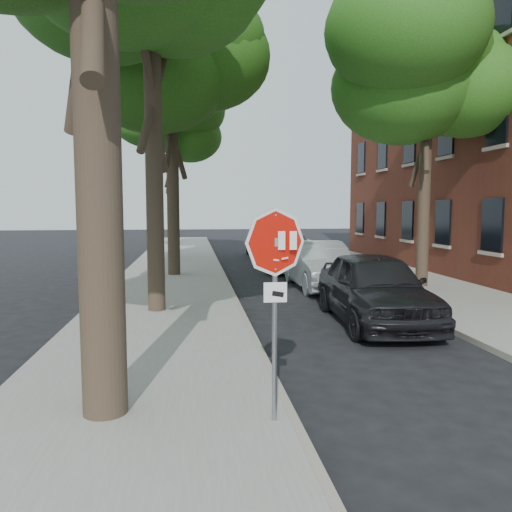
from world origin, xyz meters
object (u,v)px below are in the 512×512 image
Objects in this scene: stop_sign at (275,273)px; car_d at (269,245)px; car_a at (375,288)px; car_c at (288,251)px; tree_far at (171,122)px; car_b at (319,265)px; tree_right at (426,71)px; tree_mid_b at (171,70)px; tree_mid_a at (151,8)px.

car_d is at bearing 81.36° from stop_sign.
car_a is 0.88× the size of car_c.
car_b is at bearing -63.18° from tree_far.
tree_right is 8.62m from car_a.
stop_sign is at bearing -123.38° from tree_right.
car_d is (5.02, 7.57, -7.31)m from tree_mid_b.
tree_mid_b reaches higher than stop_sign.
car_a is (3.30, 5.40, -1.10)m from stop_sign.
tree_right is at bearing -25.52° from tree_mid_b.
tree_far is (-0.30, 6.99, -0.78)m from tree_mid_b.
tree_mid_b is (0.20, 7.01, 0.39)m from tree_mid_a.
stop_sign is at bearing -118.41° from car_a.
car_d is (5.32, 0.59, -6.53)m from tree_far.
car_b is at bearing -88.46° from car_d.
tree_far is 17.79m from car_a.
stop_sign is at bearing -97.10° from car_d.
tree_mid_a is 9.12m from tree_right.
tree_far is at bearing 90.40° from tree_mid_a.
car_c is at bearing 59.88° from tree_mid_a.
tree_right is 1.93× the size of car_b.
car_b is (5.32, -10.53, -6.42)m from tree_far.
tree_mid_b is 1.84× the size of car_c.
tree_right reaches higher than car_d.
car_d is at bearing 6.29° from tree_far.
tree_mid_b is at bearing -87.56° from tree_far.
tree_right is 7.27m from car_b.
tree_mid_b is 9.34m from tree_right.
car_b is (0.00, 5.21, -0.05)m from car_a.
tree_far is 1.87× the size of car_a.
tree_mid_b is 12.36m from car_a.
tree_mid_a reaches higher than tree_far.
tree_mid_a is 9.25m from car_b.
car_c is (-3.38, 6.01, -6.40)m from tree_right.
stop_sign is 6.42m from car_a.
car_d is (5.22, 14.58, -6.92)m from tree_mid_a.
tree_mid_a reaches higher than tree_right.
tree_mid_a is 1.06× the size of tree_right.
car_a is 10.74m from car_c.
tree_mid_b is 2.14× the size of car_b.
tree_right is at bearing 56.62° from stop_sign.
car_b is (-3.38, 0.47, -6.42)m from tree_right.
stop_sign is 0.53× the size of car_d.
car_c is (5.32, -4.99, -6.40)m from tree_far.
stop_sign is 22.01m from car_d.
car_c is (0.00, 5.54, 0.02)m from car_b.
tree_mid_b reaches higher than car_a.
stop_sign is 0.25× the size of tree_mid_b.
tree_far reaches higher than car_d.
stop_sign is 0.27× the size of tree_mid_a.
stop_sign reaches higher than car_c.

